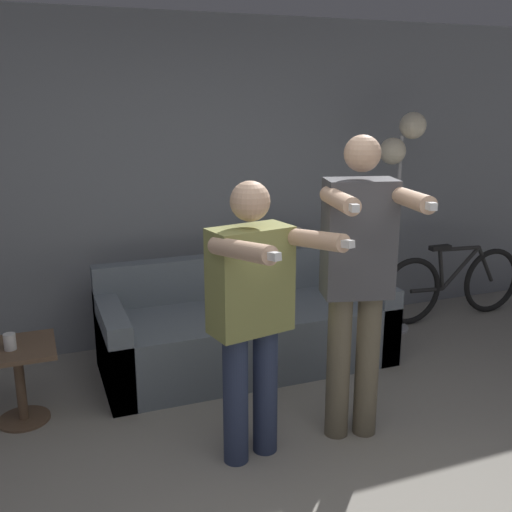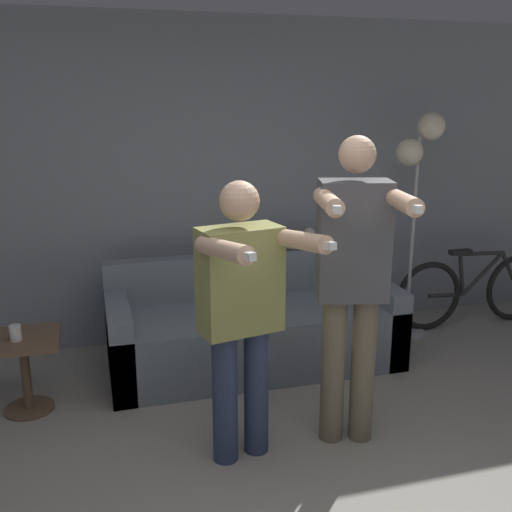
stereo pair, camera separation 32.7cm
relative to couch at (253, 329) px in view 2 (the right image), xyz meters
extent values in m
cube|color=gray|center=(-0.29, 0.70, 1.02)|extent=(10.00, 0.05, 2.60)
cube|color=slate|center=(0.00, -0.03, -0.05)|extent=(2.15, 0.86, 0.46)
cube|color=slate|center=(0.00, 0.33, 0.35)|extent=(2.15, 0.14, 0.33)
cube|color=slate|center=(-0.99, -0.03, 0.02)|extent=(0.16, 0.86, 0.60)
cube|color=slate|center=(0.99, -0.03, 0.02)|extent=(0.16, 0.86, 0.60)
cylinder|color=#2D3856|center=(-0.49, -1.17, 0.11)|extent=(0.14, 0.14, 0.76)
cylinder|color=#2D3856|center=(-0.30, -1.13, 0.11)|extent=(0.14, 0.14, 0.76)
cube|color=#8C8E4C|center=(-0.39, -1.15, 0.77)|extent=(0.47, 0.30, 0.57)
sphere|color=#D8AD8C|center=(-0.39, -1.15, 1.20)|extent=(0.21, 0.21, 0.21)
cylinder|color=#D8AD8C|center=(-0.54, -1.43, 1.02)|extent=(0.19, 0.51, 0.15)
cube|color=white|center=(-0.50, -1.67, 1.05)|extent=(0.06, 0.13, 0.05)
cylinder|color=#D8AD8C|center=(-0.14, -1.35, 1.02)|extent=(0.19, 0.51, 0.15)
cube|color=white|center=(-0.09, -1.59, 1.05)|extent=(0.06, 0.13, 0.05)
cylinder|color=#6B604C|center=(0.17, -1.12, 0.17)|extent=(0.14, 0.14, 0.89)
cylinder|color=#6B604C|center=(0.34, -1.17, 0.17)|extent=(0.14, 0.14, 0.89)
cube|color=#4C4C51|center=(0.25, -1.15, 0.94)|extent=(0.43, 0.31, 0.66)
sphere|color=#D8AD8C|center=(0.25, -1.15, 1.41)|extent=(0.20, 0.20, 0.20)
cylinder|color=#D8AD8C|center=(0.01, -1.34, 1.21)|extent=(0.21, 0.51, 0.11)
cube|color=white|center=(-0.05, -1.58, 1.22)|extent=(0.07, 0.13, 0.04)
cylinder|color=#D8AD8C|center=(0.37, -1.43, 1.21)|extent=(0.21, 0.51, 0.11)
cube|color=white|center=(0.31, -1.68, 1.22)|extent=(0.07, 0.13, 0.04)
ellipsoid|color=#B7AD9E|center=(0.43, 0.33, 0.59)|extent=(0.31, 0.12, 0.16)
sphere|color=#B7AD9E|center=(0.56, 0.33, 0.64)|extent=(0.09, 0.09, 0.09)
ellipsoid|color=#B7AD9E|center=(0.27, 0.35, 0.54)|extent=(0.17, 0.04, 0.04)
cone|color=#B7AD9E|center=(0.55, 0.31, 0.68)|extent=(0.03, 0.03, 0.02)
cone|color=#B7AD9E|center=(0.55, 0.34, 0.68)|extent=(0.03, 0.03, 0.02)
cylinder|color=#B2B2B7|center=(1.43, 0.21, -0.27)|extent=(0.32, 0.32, 0.02)
cylinder|color=#B2B2B7|center=(1.43, 0.21, 0.56)|extent=(0.03, 0.03, 1.67)
sphere|color=#F4E5C1|center=(1.53, 0.21, 1.48)|extent=(0.22, 0.22, 0.22)
sphere|color=#F4E5C1|center=(1.35, 0.21, 1.28)|extent=(0.22, 0.22, 0.22)
cylinder|color=brown|center=(-1.60, -0.28, -0.27)|extent=(0.32, 0.32, 0.02)
cylinder|color=brown|center=(-1.60, -0.28, -0.04)|extent=(0.06, 0.06, 0.47)
cube|color=brown|center=(-1.60, -0.28, 0.21)|extent=(0.46, 0.46, 0.03)
cylinder|color=white|center=(-1.63, -0.31, 0.28)|extent=(0.07, 0.07, 0.10)
torus|color=black|center=(1.64, 0.24, 0.03)|extent=(0.62, 0.05, 0.62)
cylinder|color=#282828|center=(2.17, 0.24, 0.20)|extent=(0.40, 0.04, 0.38)
cylinder|color=#282828|center=(1.95, 0.24, 0.20)|extent=(0.10, 0.04, 0.38)
cylinder|color=#282828|center=(2.14, 0.24, 0.38)|extent=(0.43, 0.04, 0.05)
cylinder|color=#282828|center=(1.81, 0.24, 0.03)|extent=(0.34, 0.04, 0.05)
cylinder|color=#282828|center=(2.45, 0.24, 0.20)|extent=(0.22, 0.04, 0.36)
cube|color=black|center=(1.92, 0.24, 0.41)|extent=(0.20, 0.07, 0.04)
camera|label=1|loc=(-1.45, -3.97, 1.72)|focal=42.00mm
camera|label=2|loc=(-1.14, -4.07, 1.72)|focal=42.00mm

